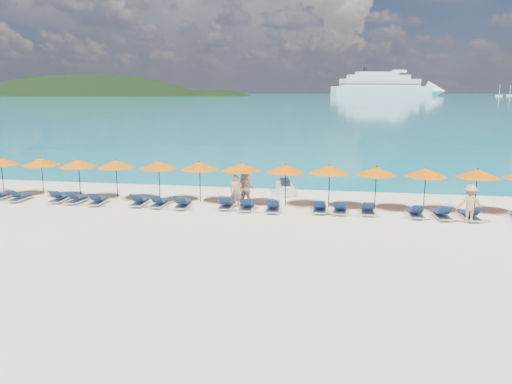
# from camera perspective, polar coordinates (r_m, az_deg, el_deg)

# --- Properties ---
(ground) EXTENTS (1400.00, 1400.00, 0.00)m
(ground) POSITION_cam_1_polar(r_m,az_deg,el_deg) (21.59, -1.38, -4.69)
(ground) COLOR beige
(sea) EXTENTS (1600.00, 1300.00, 0.01)m
(sea) POSITION_cam_1_polar(r_m,az_deg,el_deg) (680.36, 9.80, 10.84)
(sea) COLOR #1FA9B2
(sea) RESTS_ON ground
(headland_main) EXTENTS (374.00, 242.00, 126.50)m
(headland_main) POSITION_cam_1_polar(r_m,az_deg,el_deg) (639.04, -18.61, 6.97)
(headland_main) COLOR black
(headland_main) RESTS_ON ground
(headland_small) EXTENTS (162.00, 126.00, 85.50)m
(headland_small) POSITION_cam_1_polar(r_m,az_deg,el_deg) (601.83, -4.93, 7.56)
(headland_small) COLOR black
(headland_small) RESTS_ON ground
(cruise_ship) EXTENTS (141.70, 68.79, 39.62)m
(cruise_ship) POSITION_cam_1_polar(r_m,az_deg,el_deg) (628.59, 15.24, 11.51)
(cruise_ship) COLOR white
(cruise_ship) RESTS_ON ground
(sailboat_near) EXTENTS (6.71, 2.24, 12.30)m
(sailboat_near) POSITION_cam_1_polar(r_m,az_deg,el_deg) (592.42, 26.03, 9.91)
(sailboat_near) COLOR white
(sailboat_near) RESTS_ON ground
(sailboat_far) EXTENTS (6.49, 2.16, 11.90)m
(sailboat_far) POSITION_cam_1_polar(r_m,az_deg,el_deg) (624.19, 27.01, 9.84)
(sailboat_far) COLOR white
(sailboat_far) RESTS_ON ground
(jetski) EXTENTS (1.37, 2.51, 0.85)m
(jetski) POSITION_cam_1_polar(r_m,az_deg,el_deg) (29.67, 3.32, 0.47)
(jetski) COLOR silver
(jetski) RESTS_ON ground
(beachgoer_a) EXTENTS (0.66, 0.46, 1.72)m
(beachgoer_a) POSITION_cam_1_polar(r_m,az_deg,el_deg) (26.13, -2.31, 0.11)
(beachgoer_a) COLOR tan
(beachgoer_a) RESTS_ON ground
(beachgoer_b) EXTENTS (1.04, 0.75, 1.93)m
(beachgoer_b) POSITION_cam_1_polar(r_m,az_deg,el_deg) (26.22, -1.17, 0.39)
(beachgoer_b) COLOR tan
(beachgoer_b) RESTS_ON ground
(beachgoer_c) EXTENTS (1.21, 0.63, 1.81)m
(beachgoer_c) POSITION_cam_1_polar(r_m,az_deg,el_deg) (24.97, 23.24, -1.26)
(beachgoer_c) COLOR tan
(beachgoer_c) RESTS_ON ground
(umbrella_0) EXTENTS (2.10, 2.10, 2.28)m
(umbrella_0) POSITION_cam_1_polar(r_m,az_deg,el_deg) (32.46, -27.14, 3.16)
(umbrella_0) COLOR black
(umbrella_0) RESTS_ON ground
(umbrella_1) EXTENTS (2.10, 2.10, 2.28)m
(umbrella_1) POSITION_cam_1_polar(r_m,az_deg,el_deg) (31.19, -23.35, 3.19)
(umbrella_1) COLOR black
(umbrella_1) RESTS_ON ground
(umbrella_2) EXTENTS (2.10, 2.10, 2.28)m
(umbrella_2) POSITION_cam_1_polar(r_m,az_deg,el_deg) (29.77, -19.64, 3.11)
(umbrella_2) COLOR black
(umbrella_2) RESTS_ON ground
(umbrella_3) EXTENTS (2.10, 2.10, 2.28)m
(umbrella_3) POSITION_cam_1_polar(r_m,az_deg,el_deg) (28.87, -15.72, 3.11)
(umbrella_3) COLOR black
(umbrella_3) RESTS_ON ground
(umbrella_4) EXTENTS (2.10, 2.10, 2.28)m
(umbrella_4) POSITION_cam_1_polar(r_m,az_deg,el_deg) (27.90, -11.06, 3.04)
(umbrella_4) COLOR black
(umbrella_4) RESTS_ON ground
(umbrella_5) EXTENTS (2.10, 2.10, 2.28)m
(umbrella_5) POSITION_cam_1_polar(r_m,az_deg,el_deg) (27.27, -6.46, 2.99)
(umbrella_5) COLOR black
(umbrella_5) RESTS_ON ground
(umbrella_6) EXTENTS (2.10, 2.10, 2.28)m
(umbrella_6) POSITION_cam_1_polar(r_m,az_deg,el_deg) (26.69, -1.73, 2.88)
(umbrella_6) COLOR black
(umbrella_6) RESTS_ON ground
(umbrella_7) EXTENTS (2.10, 2.10, 2.28)m
(umbrella_7) POSITION_cam_1_polar(r_m,az_deg,el_deg) (26.20, 3.41, 2.70)
(umbrella_7) COLOR black
(umbrella_7) RESTS_ON ground
(umbrella_8) EXTENTS (2.10, 2.10, 2.28)m
(umbrella_8) POSITION_cam_1_polar(r_m,az_deg,el_deg) (26.16, 8.41, 2.58)
(umbrella_8) COLOR black
(umbrella_8) RESTS_ON ground
(umbrella_9) EXTENTS (2.10, 2.10, 2.28)m
(umbrella_9) POSITION_cam_1_polar(r_m,az_deg,el_deg) (26.04, 13.59, 2.34)
(umbrella_9) COLOR black
(umbrella_9) RESTS_ON ground
(umbrella_10) EXTENTS (2.10, 2.10, 2.28)m
(umbrella_10) POSITION_cam_1_polar(r_m,az_deg,el_deg) (26.29, 18.84, 2.13)
(umbrella_10) COLOR black
(umbrella_10) RESTS_ON ground
(umbrella_11) EXTENTS (2.10, 2.10, 2.28)m
(umbrella_11) POSITION_cam_1_polar(r_m,az_deg,el_deg) (26.92, 23.99, 1.96)
(umbrella_11) COLOR black
(umbrella_11) RESTS_ON ground
(lounger_1) EXTENTS (0.67, 1.72, 0.66)m
(lounger_1) POSITION_cam_1_polar(r_m,az_deg,el_deg) (31.62, -27.13, -0.31)
(lounger_1) COLOR silver
(lounger_1) RESTS_ON ground
(lounger_2) EXTENTS (0.63, 1.70, 0.66)m
(lounger_2) POSITION_cam_1_polar(r_m,az_deg,el_deg) (30.66, -25.35, -0.49)
(lounger_2) COLOR silver
(lounger_2) RESTS_ON ground
(lounger_3) EXTENTS (0.78, 1.75, 0.66)m
(lounger_3) POSITION_cam_1_polar(r_m,az_deg,el_deg) (29.56, -21.48, -0.59)
(lounger_3) COLOR silver
(lounger_3) RESTS_ON ground
(lounger_4) EXTENTS (0.70, 1.73, 0.66)m
(lounger_4) POSITION_cam_1_polar(r_m,az_deg,el_deg) (28.90, -19.74, -0.73)
(lounger_4) COLOR silver
(lounger_4) RESTS_ON ground
(lounger_5) EXTENTS (0.79, 1.75, 0.66)m
(lounger_5) POSITION_cam_1_polar(r_m,az_deg,el_deg) (28.16, -17.58, -0.89)
(lounger_5) COLOR silver
(lounger_5) RESTS_ON ground
(lounger_6) EXTENTS (0.71, 1.73, 0.66)m
(lounger_6) POSITION_cam_1_polar(r_m,az_deg,el_deg) (27.34, -13.14, -1.01)
(lounger_6) COLOR silver
(lounger_6) RESTS_ON ground
(lounger_7) EXTENTS (0.65, 1.71, 0.66)m
(lounger_7) POSITION_cam_1_polar(r_m,az_deg,el_deg) (26.80, -10.94, -1.17)
(lounger_7) COLOR silver
(lounger_7) RESTS_ON ground
(lounger_8) EXTENTS (0.74, 1.74, 0.66)m
(lounger_8) POSITION_cam_1_polar(r_m,az_deg,el_deg) (26.30, -8.35, -1.32)
(lounger_8) COLOR silver
(lounger_8) RESTS_ON ground
(lounger_9) EXTENTS (0.62, 1.70, 0.66)m
(lounger_9) POSITION_cam_1_polar(r_m,az_deg,el_deg) (25.95, -3.37, -1.39)
(lounger_9) COLOR silver
(lounger_9) RESTS_ON ground
(lounger_10) EXTENTS (0.64, 1.71, 0.66)m
(lounger_10) POSITION_cam_1_polar(r_m,az_deg,el_deg) (25.59, -1.00, -1.56)
(lounger_10) COLOR silver
(lounger_10) RESTS_ON ground
(lounger_11) EXTENTS (0.74, 1.74, 0.66)m
(lounger_11) POSITION_cam_1_polar(r_m,az_deg,el_deg) (25.30, 1.97, -1.71)
(lounger_11) COLOR silver
(lounger_11) RESTS_ON ground
(lounger_12) EXTENTS (0.63, 1.70, 0.66)m
(lounger_12) POSITION_cam_1_polar(r_m,az_deg,el_deg) (25.34, 7.31, -1.78)
(lounger_12) COLOR silver
(lounger_12) RESTS_ON ground
(lounger_13) EXTENTS (0.72, 1.73, 0.66)m
(lounger_13) POSITION_cam_1_polar(r_m,az_deg,el_deg) (25.28, 9.61, -1.89)
(lounger_13) COLOR silver
(lounger_13) RESTS_ON ground
(lounger_14) EXTENTS (0.62, 1.70, 0.66)m
(lounger_14) POSITION_cam_1_polar(r_m,az_deg,el_deg) (25.39, 12.64, -1.94)
(lounger_14) COLOR silver
(lounger_14) RESTS_ON ground
(lounger_15) EXTENTS (0.66, 1.71, 0.66)m
(lounger_15) POSITION_cam_1_polar(r_m,az_deg,el_deg) (25.42, 17.78, -2.21)
(lounger_15) COLOR silver
(lounger_15) RESTS_ON ground
(lounger_16) EXTENTS (0.78, 1.75, 0.66)m
(lounger_16) POSITION_cam_1_polar(r_m,az_deg,el_deg) (25.48, 20.45, -2.35)
(lounger_16) COLOR silver
(lounger_16) RESTS_ON ground
(lounger_17) EXTENTS (0.77, 1.75, 0.66)m
(lounger_17) POSITION_cam_1_polar(r_m,az_deg,el_deg) (25.77, 23.27, -2.42)
(lounger_17) COLOR silver
(lounger_17) RESTS_ON ground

